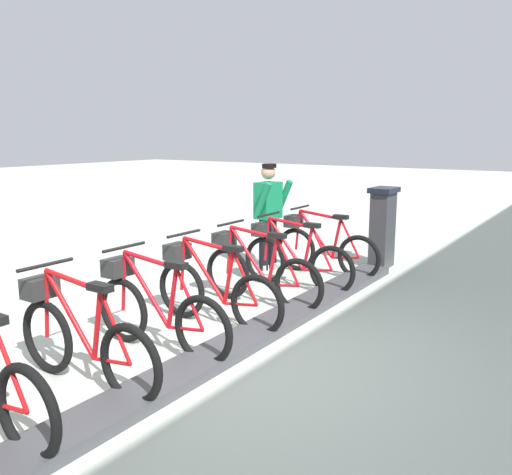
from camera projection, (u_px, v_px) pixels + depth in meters
The scene contains 10 objects.
ground_plane at pixel (219, 358), 5.13m from camera, with size 60.00×60.00×0.00m, color beige.
dock_rail_base at pixel (219, 353), 5.12m from camera, with size 0.44×7.92×0.10m, color #47474C.
payment_kiosk at pixel (382, 226), 8.57m from camera, with size 0.36×0.52×1.28m.
bike_docked_0 at pixel (322, 247), 8.13m from camera, with size 1.72×0.54×1.02m.
bike_docked_1 at pixel (293, 258), 7.41m from camera, with size 1.72×0.54×1.02m.
bike_docked_2 at pixel (257, 271), 6.68m from camera, with size 1.72×0.54×1.02m.
bike_docked_3 at pixel (212, 288), 5.96m from camera, with size 1.72×0.54×1.02m.
bike_docked_4 at pixel (155, 309), 5.23m from camera, with size 1.72×0.54×1.02m.
bike_docked_5 at pixel (80, 337), 4.51m from camera, with size 1.72×0.54×1.02m.
worker_near_rack at pixel (268, 213), 8.32m from camera, with size 0.51×0.65×1.66m.
Camera 1 is at (-2.98, 3.81, 2.10)m, focal length 37.82 mm.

